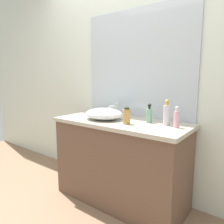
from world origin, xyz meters
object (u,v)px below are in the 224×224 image
Objects in this scene: soap_dispenser at (149,115)px; perfume_bottle at (127,116)px; sink_basin at (104,114)px; lotion_bottle at (167,114)px; spray_can at (176,118)px.

soap_dispenser is 1.19× the size of perfume_bottle.
lotion_bottle is at bearing 11.88° from sink_basin.
sink_basin is 2.61× the size of perfume_bottle.
perfume_bottle is 0.83× the size of spray_can.
lotion_bottle is at bearing 159.06° from spray_can.
sink_basin is at bearing 171.69° from perfume_bottle.
perfume_bottle is at bearing -8.31° from sink_basin.
spray_can is at bearing 17.86° from perfume_bottle.
soap_dispenser is at bearing 179.47° from lotion_bottle.
lotion_bottle reaches higher than perfume_bottle.
spray_can is (0.41, 0.13, 0.01)m from perfume_bottle.
spray_can reaches higher than perfume_bottle.
lotion_bottle is 1.25× the size of spray_can.
soap_dispenser is at bearing 16.42° from sink_basin.
perfume_bottle is at bearing -128.26° from soap_dispenser.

